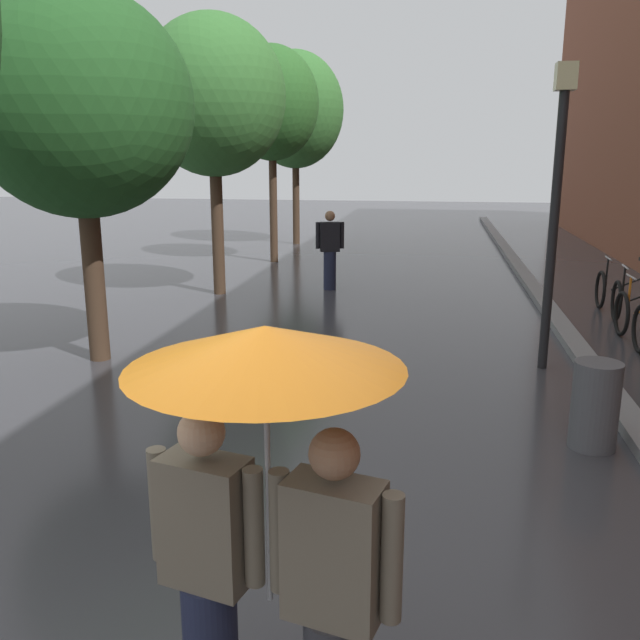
{
  "coord_description": "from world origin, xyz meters",
  "views": [
    {
      "loc": [
        1.13,
        -2.58,
        2.72
      ],
      "look_at": [
        0.19,
        2.93,
        1.35
      ],
      "focal_mm": 37.63,
      "sensor_mm": 36.0,
      "label": 1
    }
  ],
  "objects": [
    {
      "name": "parked_bicycle_8",
      "position": [
        4.67,
        10.12,
        0.38
      ],
      "size": [
        1.09,
        0.72,
        0.96
      ],
      "color": "black",
      "rests_on": "ground"
    },
    {
      "name": "kerb_strip",
      "position": [
        3.2,
        10.0,
        0.06
      ],
      "size": [
        0.3,
        36.0,
        0.12
      ],
      "primitive_type": "cube",
      "color": "slate",
      "rests_on": "ground"
    },
    {
      "name": "couple_under_umbrella",
      "position": [
        0.47,
        -0.06,
        1.39
      ],
      "size": [
        1.18,
        1.16,
        2.06
      ],
      "color": "#1E233D",
      "rests_on": "ground"
    },
    {
      "name": "street_tree_1",
      "position": [
        -3.35,
        5.63,
        3.34
      ],
      "size": [
        2.86,
        2.86,
        4.79
      ],
      "color": "#473323",
      "rests_on": "ground"
    },
    {
      "name": "street_tree_3",
      "position": [
        -3.05,
        14.6,
        4.0
      ],
      "size": [
        2.38,
        2.38,
        5.43
      ],
      "color": "#473323",
      "rests_on": "ground"
    },
    {
      "name": "street_tree_2",
      "position": [
        -3.14,
        10.27,
        3.81
      ],
      "size": [
        2.78,
        2.78,
        5.34
      ],
      "color": "#473323",
      "rests_on": "ground"
    },
    {
      "name": "street_tree_4",
      "position": [
        -3.22,
        18.36,
        4.08
      ],
      "size": [
        2.95,
        2.95,
        5.84
      ],
      "color": "#473323",
      "rests_on": "ground"
    },
    {
      "name": "litter_bin",
      "position": [
        2.69,
        3.74,
        0.42
      ],
      "size": [
        0.44,
        0.44,
        0.85
      ],
      "primitive_type": "cylinder",
      "color": "#4C4C51",
      "rests_on": "ground"
    },
    {
      "name": "street_lamp_post",
      "position": [
        2.6,
        6.26,
        2.25
      ],
      "size": [
        0.24,
        0.24,
        3.81
      ],
      "color": "black",
      "rests_on": "ground"
    },
    {
      "name": "pedestrian_walking_midground",
      "position": [
        -1.0,
        11.08,
        0.83
      ],
      "size": [
        0.58,
        0.31,
        1.63
      ],
      "color": "#1E233D",
      "rests_on": "ground"
    }
  ]
}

